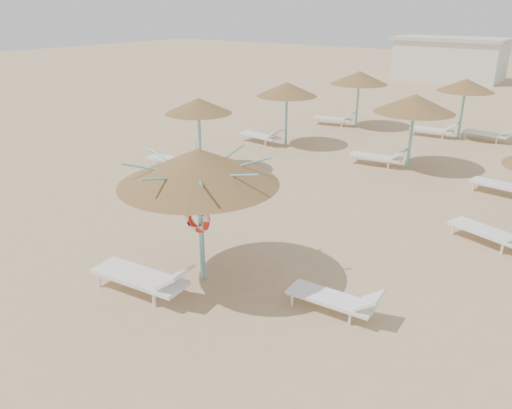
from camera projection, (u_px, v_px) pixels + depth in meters
The scene contains 6 objects.
ground at pixel (229, 279), 11.03m from camera, with size 120.00×120.00×0.00m, color tan.
main_palapa at pixel (198, 167), 10.10m from camera, with size 3.33×3.33×2.98m.
lounger_main_a at pixel (145, 277), 10.33m from camera, with size 2.37×0.96×0.84m.
lounger_main_b at pixel (337, 299), 9.71m from camera, with size 1.91×0.70×0.68m.
palapa_field at pixel (467, 109), 17.25m from camera, with size 19.24×13.97×2.72m.
service_hut at pixel (449, 58), 39.80m from camera, with size 8.40×4.40×3.25m.
Camera 1 is at (6.22, -7.36, 5.66)m, focal length 35.00 mm.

